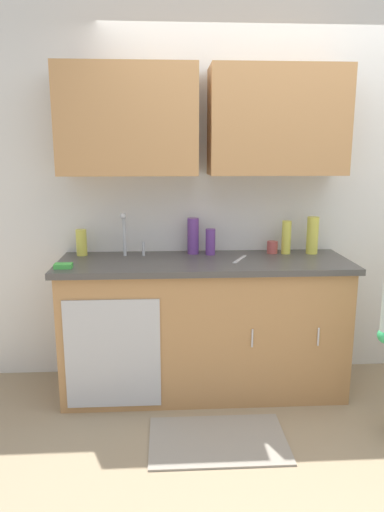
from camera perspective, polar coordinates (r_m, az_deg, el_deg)
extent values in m
plane|color=#998466|center=(2.99, 13.90, -21.29)|extent=(9.00, 9.00, 0.00)
cube|color=silver|center=(3.52, 10.07, 7.46)|extent=(4.80, 0.10, 2.70)
cube|color=#B27F4C|center=(3.21, -7.81, 15.99)|extent=(0.91, 0.34, 0.70)
cube|color=#B27F4C|center=(3.29, 10.35, 15.82)|extent=(0.91, 0.34, 0.70)
cube|color=#B27F4C|center=(3.30, 1.43, -8.77)|extent=(1.90, 0.60, 0.90)
cube|color=#B7BABF|center=(3.05, -9.65, -11.75)|extent=(0.60, 0.01, 0.72)
cylinder|color=silver|center=(3.04, 7.37, -9.92)|extent=(0.01, 0.01, 0.12)
cylinder|color=silver|center=(3.14, 15.16, -9.49)|extent=(0.01, 0.01, 0.12)
cube|color=#474442|center=(3.16, 1.48, -0.81)|extent=(1.96, 0.66, 0.04)
cube|color=#B7BABF|center=(3.16, -7.65, -1.01)|extent=(0.50, 0.36, 0.03)
cylinder|color=#B7BABF|center=(3.28, -8.24, 2.57)|extent=(0.02, 0.02, 0.30)
sphere|color=#B7BABF|center=(3.20, -8.41, 4.86)|extent=(0.04, 0.04, 0.04)
cylinder|color=#B7BABF|center=(3.29, -5.93, 0.89)|extent=(0.02, 0.02, 0.10)
cube|color=gray|center=(2.94, 3.17, -21.52)|extent=(0.80, 0.50, 0.01)
cylinder|color=#D8D14C|center=(3.44, 14.48, 2.46)|extent=(0.08, 0.08, 0.26)
cylinder|color=#D8D14C|center=(3.37, -13.34, 1.61)|extent=(0.07, 0.07, 0.18)
cylinder|color=#D8D14C|center=(3.40, 11.43, 2.25)|extent=(0.07, 0.07, 0.24)
cylinder|color=#66388C|center=(3.33, 0.13, 2.46)|extent=(0.08, 0.08, 0.26)
cylinder|color=#66388C|center=(3.30, 2.26, 1.74)|extent=(0.07, 0.07, 0.18)
cylinder|color=#B24C47|center=(3.40, 9.77, 1.05)|extent=(0.08, 0.08, 0.09)
cube|color=silver|center=(3.18, 5.87, -0.39)|extent=(0.13, 0.23, 0.01)
cube|color=#4CBF4C|center=(3.03, -15.43, -1.17)|extent=(0.11, 0.07, 0.03)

